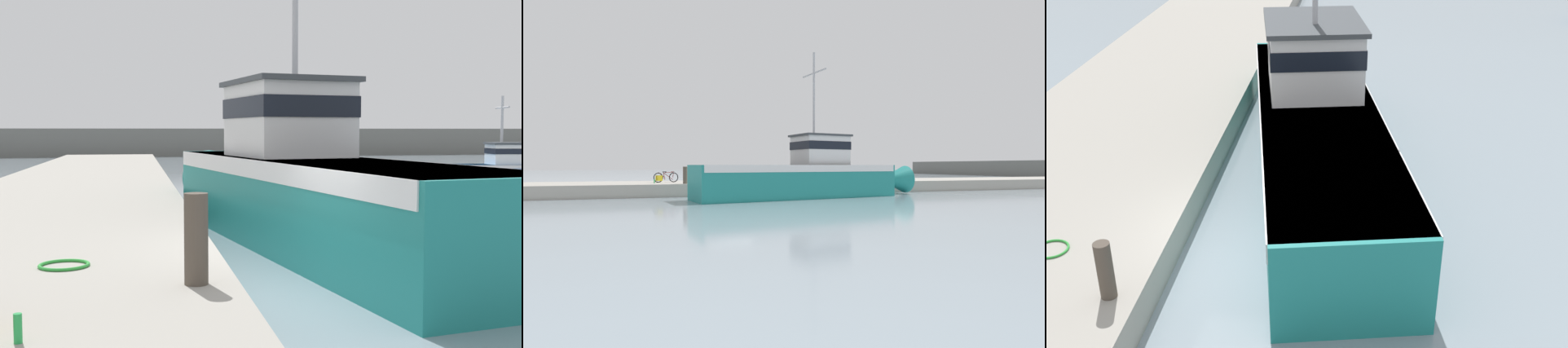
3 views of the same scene
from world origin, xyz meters
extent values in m
plane|color=#84939E|center=(0.00, 0.00, 0.00)|extent=(320.00, 320.00, 0.00)
cube|color=#A39E93|center=(-4.46, 0.00, 0.39)|extent=(6.23, 80.00, 0.78)
cube|color=slate|center=(30.00, 57.29, 1.38)|extent=(180.00, 5.00, 2.76)
cube|color=teal|center=(1.29, 3.89, 0.97)|extent=(4.90, 12.64, 1.94)
cone|color=teal|center=(0.06, 11.06, 0.97)|extent=(2.19, 2.50, 1.85)
cube|color=white|center=(1.29, 3.89, 1.75)|extent=(4.91, 12.40, 0.39)
cube|color=white|center=(1.03, 5.41, 2.79)|extent=(2.74, 3.21, 1.70)
cube|color=black|center=(1.03, 5.41, 3.09)|extent=(2.79, 3.28, 0.48)
cube|color=#3D4247|center=(1.03, 5.41, 3.70)|extent=(2.96, 3.47, 0.12)
cube|color=#236BB2|center=(15.73, 21.36, 0.40)|extent=(5.95, 2.69, 0.80)
cube|color=white|center=(15.73, 21.36, 0.72)|extent=(5.85, 2.71, 0.16)
cube|color=white|center=(16.44, 21.26, 1.31)|extent=(1.92, 1.73, 1.03)
cube|color=black|center=(16.44, 21.26, 1.49)|extent=(1.95, 1.76, 0.29)
cube|color=#3D4247|center=(16.44, 21.26, 1.89)|extent=(2.07, 1.87, 0.12)
cylinder|color=#B2B2B7|center=(16.19, 21.29, 3.15)|extent=(0.14, 0.14, 2.41)
cylinder|color=#B2B2B7|center=(16.19, 21.29, 3.76)|extent=(0.34, 1.67, 0.10)
cylinder|color=#51473D|center=(-1.86, -2.36, 1.31)|extent=(0.28, 0.28, 1.06)
torus|color=green|center=(-3.47, -1.06, 0.80)|extent=(0.66, 0.66, 0.04)
cylinder|color=green|center=(-3.51, -4.18, 0.91)|extent=(0.07, 0.07, 0.25)
camera|label=1|loc=(-2.52, -9.82, 2.56)|focal=45.00mm
camera|label=2|loc=(23.85, -4.07, 1.92)|focal=28.00mm
camera|label=3|loc=(2.31, -11.10, 7.64)|focal=45.00mm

